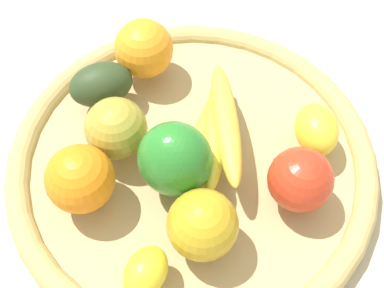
# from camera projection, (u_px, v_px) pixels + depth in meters

# --- Properties ---
(ground_plane) EXTENTS (2.40, 2.40, 0.00)m
(ground_plane) POSITION_uv_depth(u_px,v_px,m) (192.00, 167.00, 0.66)
(ground_plane) COLOR #BCB398
(ground_plane) RESTS_ON ground
(basket) EXTENTS (0.48, 0.48, 0.04)m
(basket) POSITION_uv_depth(u_px,v_px,m) (192.00, 160.00, 0.65)
(basket) COLOR tan
(basket) RESTS_ON ground_plane
(banana_bunch) EXTENTS (0.15, 0.19, 0.06)m
(banana_bunch) POSITION_uv_depth(u_px,v_px,m) (216.00, 127.00, 0.62)
(banana_bunch) COLOR yellow
(banana_bunch) RESTS_ON basket
(orange_1) EXTENTS (0.11, 0.11, 0.08)m
(orange_1) POSITION_uv_depth(u_px,v_px,m) (80.00, 179.00, 0.57)
(orange_1) COLOR orange
(orange_1) RESTS_ON basket
(apple_0) EXTENTS (0.11, 0.11, 0.08)m
(apple_0) POSITION_uv_depth(u_px,v_px,m) (203.00, 225.00, 0.54)
(apple_0) COLOR gold
(apple_0) RESTS_ON basket
(avocado) EXTENTS (0.09, 0.06, 0.06)m
(avocado) POSITION_uv_depth(u_px,v_px,m) (101.00, 84.00, 0.66)
(avocado) COLOR #2D3F21
(avocado) RESTS_ON basket
(apple_2) EXTENTS (0.10, 0.10, 0.08)m
(apple_2) POSITION_uv_depth(u_px,v_px,m) (300.00, 180.00, 0.57)
(apple_2) COLOR red
(apple_2) RESTS_ON basket
(apple_1) EXTENTS (0.09, 0.09, 0.08)m
(apple_1) POSITION_uv_depth(u_px,v_px,m) (116.00, 128.00, 0.61)
(apple_1) COLOR #A49834
(apple_1) RESTS_ON basket
(lemon_0) EXTENTS (0.07, 0.09, 0.05)m
(lemon_0) POSITION_uv_depth(u_px,v_px,m) (316.00, 129.00, 0.62)
(lemon_0) COLOR yellow
(lemon_0) RESTS_ON basket
(lemon_1) EXTENTS (0.07, 0.07, 0.04)m
(lemon_1) POSITION_uv_depth(u_px,v_px,m) (146.00, 272.00, 0.53)
(lemon_1) COLOR yellow
(lemon_1) RESTS_ON basket
(bell_pepper) EXTENTS (0.12, 0.12, 0.10)m
(bell_pepper) POSITION_uv_depth(u_px,v_px,m) (175.00, 160.00, 0.57)
(bell_pepper) COLOR #29802A
(bell_pepper) RESTS_ON basket
(orange_0) EXTENTS (0.11, 0.11, 0.08)m
(orange_0) POSITION_uv_depth(u_px,v_px,m) (144.00, 49.00, 0.68)
(orange_0) COLOR orange
(orange_0) RESTS_ON basket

